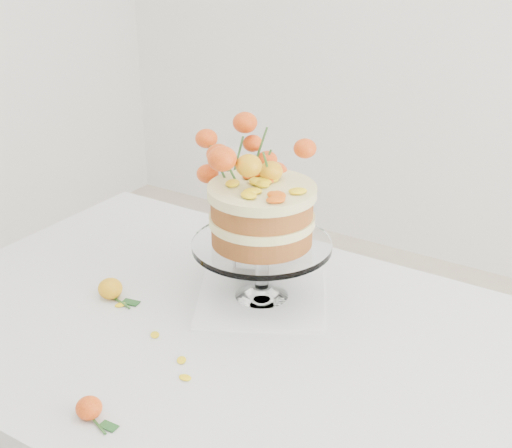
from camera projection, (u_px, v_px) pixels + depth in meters
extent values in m
cube|color=tan|center=(231.00, 341.00, 1.48)|extent=(1.40, 0.90, 0.04)
cylinder|color=tan|center=(137.00, 325.00, 2.23)|extent=(0.06, 0.06, 0.71)
cube|color=white|center=(231.00, 332.00, 1.47)|extent=(1.42, 0.92, 0.01)
cube|color=white|center=(331.00, 283.00, 1.87)|extent=(1.42, 0.01, 0.20)
cube|color=white|center=(8.00, 284.00, 1.86)|extent=(0.01, 0.92, 0.20)
cube|color=white|center=(262.00, 297.00, 1.59)|extent=(0.38, 0.38, 0.01)
cylinder|color=white|center=(262.00, 267.00, 1.56)|extent=(0.03, 0.03, 0.10)
cylinder|color=white|center=(262.00, 244.00, 1.53)|extent=(0.30, 0.30, 0.01)
cylinder|color=#955121|center=(262.00, 233.00, 1.52)|extent=(0.24, 0.24, 0.04)
cylinder|color=#EEE999|center=(262.00, 219.00, 1.51)|extent=(0.25, 0.25, 0.02)
cylinder|color=#955121|center=(262.00, 206.00, 1.50)|extent=(0.24, 0.24, 0.04)
cylinder|color=#EEE999|center=(262.00, 191.00, 1.48)|extent=(0.25, 0.25, 0.02)
cylinder|color=white|center=(251.00, 276.00, 1.68)|extent=(0.07, 0.07, 0.01)
cylinder|color=white|center=(251.00, 257.00, 1.65)|extent=(0.08, 0.08, 0.09)
ellipsoid|color=orange|center=(110.00, 288.00, 1.58)|extent=(0.05, 0.05, 0.05)
cylinder|color=#316026|center=(121.00, 303.00, 1.57)|extent=(0.07, 0.02, 0.01)
ellipsoid|color=red|center=(89.00, 408.00, 1.22)|extent=(0.05, 0.05, 0.04)
cylinder|color=#316026|center=(98.00, 426.00, 1.20)|extent=(0.05, 0.02, 0.00)
ellipsoid|color=yellow|center=(155.00, 335.00, 1.45)|extent=(0.03, 0.02, 0.00)
ellipsoid|color=yellow|center=(182.00, 360.00, 1.37)|extent=(0.03, 0.02, 0.00)
ellipsoid|color=yellow|center=(185.00, 378.00, 1.32)|extent=(0.03, 0.02, 0.00)
ellipsoid|color=yellow|center=(120.00, 305.00, 1.56)|extent=(0.03, 0.02, 0.00)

